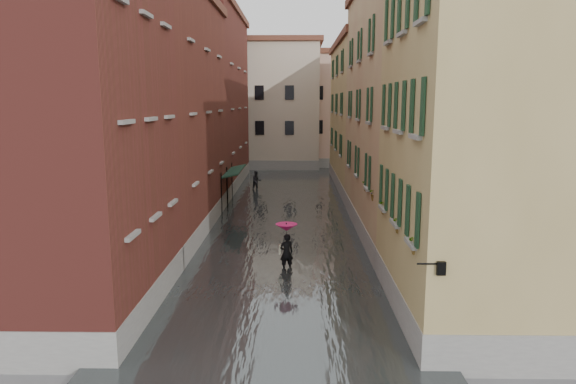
{
  "coord_description": "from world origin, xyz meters",
  "views": [
    {
      "loc": [
        0.7,
        -18.44,
        7.13
      ],
      "look_at": [
        0.32,
        4.9,
        3.0
      ],
      "focal_mm": 32.0,
      "sensor_mm": 36.0,
      "label": 1
    }
  ],
  "objects": [
    {
      "name": "ground",
      "position": [
        0.0,
        0.0,
        0.0
      ],
      "size": [
        120.0,
        120.0,
        0.0
      ],
      "primitive_type": "plane",
      "color": "#5C5C5F",
      "rests_on": "ground"
    },
    {
      "name": "floodwater",
      "position": [
        0.0,
        13.0,
        0.1
      ],
      "size": [
        10.0,
        60.0,
        0.2
      ],
      "primitive_type": "cube",
      "color": "#444B4C",
      "rests_on": "ground"
    },
    {
      "name": "building_left_near",
      "position": [
        -7.0,
        -2.0,
        6.5
      ],
      "size": [
        6.0,
        8.0,
        13.0
      ],
      "primitive_type": "cube",
      "color": "maroon",
      "rests_on": "ground"
    },
    {
      "name": "building_left_mid",
      "position": [
        -7.0,
        9.0,
        6.25
      ],
      "size": [
        6.0,
        14.0,
        12.5
      ],
      "primitive_type": "cube",
      "color": "#5C271D",
      "rests_on": "ground"
    },
    {
      "name": "building_left_far",
      "position": [
        -7.0,
        24.0,
        7.0
      ],
      "size": [
        6.0,
        16.0,
        14.0
      ],
      "primitive_type": "cube",
      "color": "maroon",
      "rests_on": "ground"
    },
    {
      "name": "building_right_near",
      "position": [
        7.0,
        -2.0,
        5.75
      ],
      "size": [
        6.0,
        8.0,
        11.5
      ],
      "primitive_type": "cube",
      "color": "#9B8650",
      "rests_on": "ground"
    },
    {
      "name": "building_right_mid",
      "position": [
        7.0,
        9.0,
        6.5
      ],
      "size": [
        6.0,
        14.0,
        13.0
      ],
      "primitive_type": "cube",
      "color": "tan",
      "rests_on": "ground"
    },
    {
      "name": "building_right_far",
      "position": [
        7.0,
        24.0,
        5.75
      ],
      "size": [
        6.0,
        16.0,
        11.5
      ],
      "primitive_type": "cube",
      "color": "#9B8650",
      "rests_on": "ground"
    },
    {
      "name": "building_end_cream",
      "position": [
        -3.0,
        38.0,
        6.5
      ],
      "size": [
        12.0,
        9.0,
        13.0
      ],
      "primitive_type": "cube",
      "color": "#C2AF9A",
      "rests_on": "ground"
    },
    {
      "name": "building_end_pink",
      "position": [
        6.0,
        40.0,
        6.0
      ],
      "size": [
        10.0,
        9.0,
        12.0
      ],
      "primitive_type": "cube",
      "color": "#CEA491",
      "rests_on": "ground"
    },
    {
      "name": "awning_near",
      "position": [
        -3.49,
        14.22,
        2.46
      ],
      "size": [
        1.09,
        2.71,
        2.8
      ],
      "color": "#163324",
      "rests_on": "ground"
    },
    {
      "name": "awning_far",
      "position": [
        -3.49,
        16.83,
        2.46
      ],
      "size": [
        1.09,
        2.78,
        2.8
      ],
      "color": "#163324",
      "rests_on": "ground"
    },
    {
      "name": "wall_lantern",
      "position": [
        4.33,
        -6.0,
        3.01
      ],
      "size": [
        0.71,
        0.22,
        0.35
      ],
      "color": "black",
      "rests_on": "ground"
    },
    {
      "name": "window_planters",
      "position": [
        4.12,
        0.57,
        3.51
      ],
      "size": [
        0.59,
        11.09,
        0.84
      ],
      "color": "brown",
      "rests_on": "ground"
    },
    {
      "name": "pedestrian_main",
      "position": [
        0.29,
        2.5,
        1.25
      ],
      "size": [
        0.95,
        0.95,
        2.06
      ],
      "color": "black",
      "rests_on": "ground"
    },
    {
      "name": "pedestrian_far",
      "position": [
        -2.47,
        22.03,
        0.84
      ],
      "size": [
        1.01,
        0.92,
        1.68
      ],
      "primitive_type": "imported",
      "rotation": [
        0.0,
        0.0,
        0.42
      ],
      "color": "black",
      "rests_on": "ground"
    }
  ]
}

